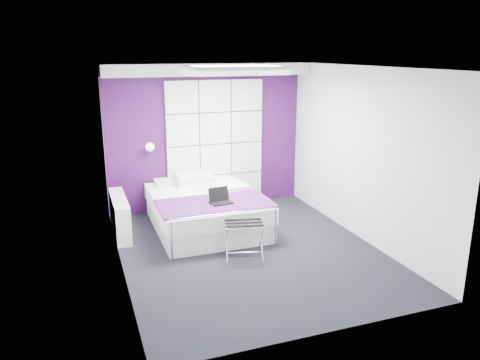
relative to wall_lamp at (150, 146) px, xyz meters
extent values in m
plane|color=black|center=(1.05, -2.06, -1.22)|extent=(4.40, 4.40, 0.00)
plane|color=white|center=(1.05, -2.06, 1.38)|extent=(4.40, 4.40, 0.00)
plane|color=white|center=(1.05, 0.14, 0.08)|extent=(3.60, 0.00, 3.60)
plane|color=white|center=(-0.75, -2.06, 0.08)|extent=(0.00, 4.40, 4.40)
plane|color=white|center=(2.85, -2.06, 0.08)|extent=(0.00, 4.40, 4.40)
cube|color=#3A0F44|center=(1.05, 0.13, 0.08)|extent=(3.58, 0.02, 2.58)
cube|color=white|center=(1.05, -0.11, 1.28)|extent=(3.58, 0.50, 0.20)
sphere|color=white|center=(0.00, 0.00, 0.00)|extent=(0.15, 0.15, 0.15)
cube|color=white|center=(-0.64, -0.76, -0.92)|extent=(0.22, 1.20, 0.60)
cube|color=white|center=(0.71, -0.97, -1.07)|extent=(1.62, 2.02, 0.30)
cube|color=white|center=(0.71, -0.97, -0.79)|extent=(1.66, 2.06, 0.25)
cube|color=#4B1653|center=(0.71, -1.48, -0.65)|extent=(1.72, 0.91, 0.03)
cube|color=white|center=(0.29, -0.04, -0.63)|extent=(0.48, 0.38, 0.05)
cube|color=black|center=(0.91, -2.22, -0.72)|extent=(0.52, 0.38, 0.01)
cube|color=black|center=(0.79, -1.54, -0.62)|extent=(0.32, 0.23, 0.02)
cube|color=black|center=(0.79, -1.43, -0.51)|extent=(0.32, 0.01, 0.22)
camera|label=1|loc=(-1.20, -7.94, 1.59)|focal=35.00mm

